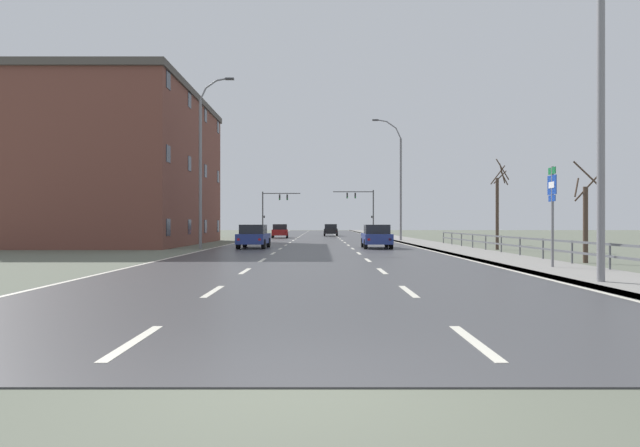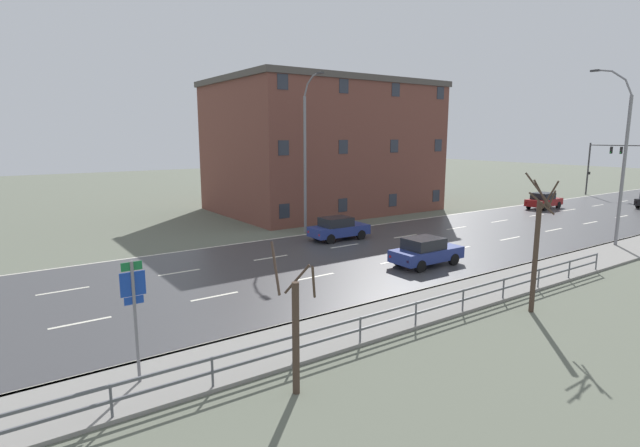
% 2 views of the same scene
% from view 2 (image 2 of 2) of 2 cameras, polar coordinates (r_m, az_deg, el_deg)
% --- Properties ---
extents(ground_plane, '(160.00, 160.00, 0.12)m').
position_cam_2_polar(ground_plane, '(44.12, 24.85, 0.08)').
color(ground_plane, '#5B6051').
extents(road_asphalt_strip, '(14.00, 120.00, 0.03)m').
position_cam_2_polar(road_asphalt_strip, '(54.71, 31.29, 1.41)').
color(road_asphalt_strip, '#3D3D3F').
rests_on(road_asphalt_strip, ground).
extents(guardrail, '(0.07, 29.13, 1.00)m').
position_cam_2_polar(guardrail, '(17.64, 8.12, -10.77)').
color(guardrail, '#515459').
rests_on(guardrail, ground).
extents(street_lamp_midground, '(2.70, 0.24, 11.20)m').
position_cam_2_polar(street_lamp_midground, '(35.95, 31.81, 6.26)').
color(street_lamp_midground, slate).
rests_on(street_lamp_midground, ground).
extents(street_lamp_left_bank, '(2.30, 0.24, 11.20)m').
position_cam_2_polar(street_lamp_left_bank, '(35.02, -1.66, 7.79)').
color(street_lamp_left_bank, slate).
rests_on(street_lamp_left_bank, ground).
extents(highway_sign, '(0.09, 0.68, 3.65)m').
position_cam_2_polar(highway_sign, '(14.58, -20.88, -9.11)').
color(highway_sign, slate).
rests_on(highway_sign, ground).
extents(traffic_signal_left, '(5.43, 0.36, 6.17)m').
position_cam_2_polar(traffic_signal_left, '(66.06, 29.99, 6.51)').
color(traffic_signal_left, '#38383A').
rests_on(traffic_signal_left, ground).
extents(car_far_right, '(2.01, 4.19, 1.57)m').
position_cam_2_polar(car_far_right, '(52.01, 24.70, 2.46)').
color(car_far_right, maroon).
rests_on(car_far_right, ground).
extents(car_distant, '(1.88, 4.12, 1.57)m').
position_cam_2_polar(car_distant, '(27.13, 12.28, -3.20)').
color(car_distant, navy).
rests_on(car_distant, ground).
extents(car_mid_centre, '(1.92, 4.14, 1.57)m').
position_cam_2_polar(car_mid_centre, '(33.12, 2.15, -0.55)').
color(car_mid_centre, navy).
rests_on(car_mid_centre, ground).
extents(brick_building, '(14.05, 19.41, 11.92)m').
position_cam_2_polar(brick_building, '(46.70, 0.27, 8.98)').
color(brick_building, brown).
rests_on(brick_building, ground).
extents(bare_tree_near, '(1.38, 1.44, 4.22)m').
position_cam_2_polar(bare_tree_near, '(13.47, -2.86, -12.38)').
color(bare_tree_near, '#423328').
rests_on(bare_tree_near, ground).
extents(bare_tree_mid, '(0.99, 1.40, 5.64)m').
position_cam_2_polar(bare_tree_mid, '(21.00, 24.02, -2.67)').
color(bare_tree_mid, '#423328').
rests_on(bare_tree_mid, ground).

